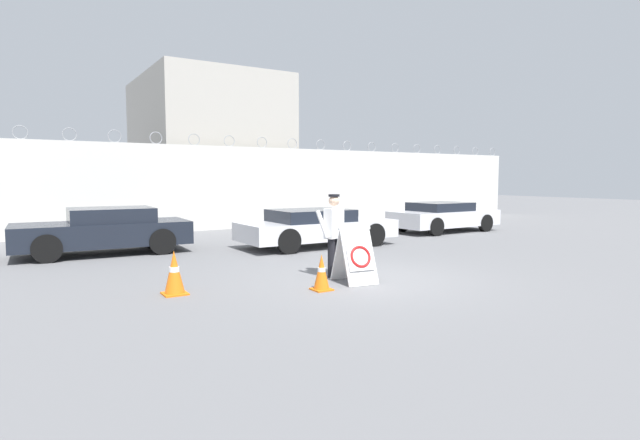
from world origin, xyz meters
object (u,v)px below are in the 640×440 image
(barricade_sign, at_px, (356,255))
(traffic_cone_near, at_px, (322,273))
(traffic_cone_mid, at_px, (174,273))
(security_guard, at_px, (334,231))
(parked_car_far_side, at_px, (443,216))
(parked_car_rear_sedan, at_px, (316,227))
(parked_car_front_coupe, at_px, (105,230))

(barricade_sign, height_order, traffic_cone_near, barricade_sign)
(traffic_cone_mid, bearing_deg, security_guard, -2.73)
(traffic_cone_near, bearing_deg, traffic_cone_mid, 155.49)
(parked_car_far_side, bearing_deg, traffic_cone_mid, -158.40)
(traffic_cone_mid, xyz_separation_m, parked_car_rear_sedan, (5.46, 4.05, 0.21))
(barricade_sign, bearing_deg, traffic_cone_near, -160.37)
(parked_car_rear_sedan, bearing_deg, traffic_cone_near, -120.10)
(traffic_cone_mid, distance_m, parked_car_front_coupe, 5.86)
(traffic_cone_mid, bearing_deg, parked_car_far_side, 22.97)
(parked_car_front_coupe, bearing_deg, parked_car_rear_sedan, 164.73)
(security_guard, xyz_separation_m, parked_car_front_coupe, (-3.60, 6.01, -0.32))
(traffic_cone_near, distance_m, traffic_cone_mid, 2.67)
(traffic_cone_mid, distance_m, parked_car_rear_sedan, 6.80)
(parked_car_front_coupe, bearing_deg, parked_car_far_side, 178.35)
(parked_car_rear_sedan, distance_m, parked_car_far_side, 6.51)
(parked_car_far_side, bearing_deg, barricade_sign, -146.53)
(security_guard, xyz_separation_m, parked_car_rear_sedan, (2.13, 4.21, -0.38))
(security_guard, bearing_deg, traffic_cone_near, 27.56)
(parked_car_front_coupe, relative_size, parked_car_far_side, 1.02)
(barricade_sign, xyz_separation_m, parked_car_far_side, (8.53, 5.94, 0.05))
(security_guard, bearing_deg, parked_car_front_coupe, -78.10)
(barricade_sign, height_order, parked_car_far_side, parked_car_far_side)
(parked_car_rear_sedan, bearing_deg, parked_car_far_side, 9.08)
(traffic_cone_mid, xyz_separation_m, parked_car_far_side, (11.90, 5.04, 0.21))
(traffic_cone_mid, height_order, parked_car_front_coupe, parked_car_front_coupe)
(traffic_cone_near, relative_size, parked_car_far_side, 0.15)
(security_guard, xyz_separation_m, traffic_cone_mid, (-3.33, 0.16, -0.58))
(barricade_sign, relative_size, parked_car_rear_sedan, 0.23)
(security_guard, relative_size, parked_car_far_side, 0.39)
(barricade_sign, height_order, parked_car_rear_sedan, parked_car_rear_sedan)
(traffic_cone_near, height_order, parked_car_front_coupe, parked_car_front_coupe)
(barricade_sign, height_order, parked_car_front_coupe, parked_car_front_coupe)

